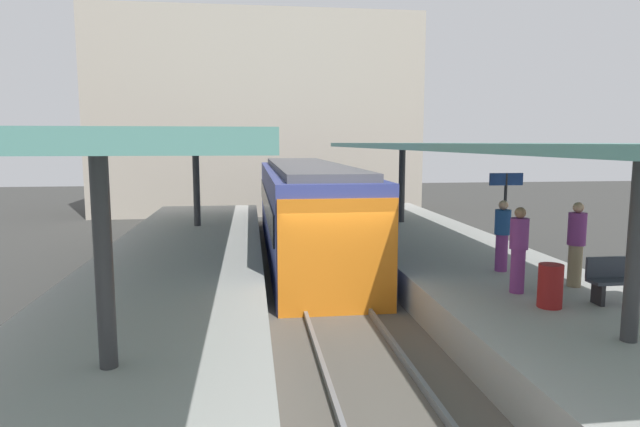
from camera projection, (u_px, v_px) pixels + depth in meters
ground_plane at (333, 314)px, 12.72m from camera, size 80.00×80.00×0.00m
platform_left at (166, 299)px, 12.17m from camera, size 4.40×28.00×1.00m
platform_right at (488, 288)px, 13.14m from camera, size 4.40×28.00×1.00m
track_ballast at (333, 310)px, 12.71m from camera, size 3.20×28.00×0.20m
rail_near_side at (302, 304)px, 12.59m from camera, size 0.08×28.00×0.14m
rail_far_side at (363, 302)px, 12.78m from camera, size 0.08×28.00×0.14m
commuter_train at (307, 210)px, 18.34m from camera, size 2.78×13.41×3.10m
canopy_left at (169, 144)px, 13.10m from camera, size 4.18×21.00×3.08m
canopy_right at (470, 148)px, 14.08m from camera, size 4.18×21.00×2.98m
platform_bench at (624, 278)px, 10.19m from camera, size 1.40×0.41×0.86m
platform_sign at (505, 196)px, 14.14m from camera, size 0.90×0.08×2.21m
litter_bin at (550, 286)px, 9.89m from camera, size 0.44×0.44×0.80m
passenger_near_bench at (576, 243)px, 11.27m from camera, size 0.36×0.36×1.78m
passenger_mid_platform at (502, 235)px, 12.64m from camera, size 0.36×0.36×1.67m
passenger_far_end at (519, 249)px, 10.80m from camera, size 0.36×0.36×1.73m
station_building_backdrop at (258, 116)px, 31.50m from camera, size 18.00×6.00×11.00m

